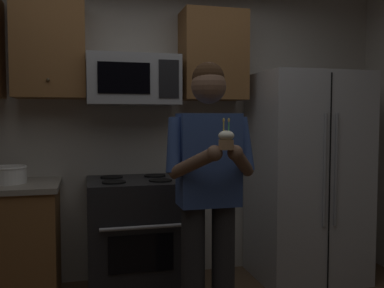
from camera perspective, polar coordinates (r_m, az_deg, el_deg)
name	(u,v)px	position (r m, az deg, el deg)	size (l,w,h in m)	color
wall_back	(147,131)	(3.79, -6.14, 1.81)	(4.40, 0.10, 2.60)	beige
oven_range	(136,236)	(3.51, -7.60, -12.20)	(0.76, 0.70, 0.93)	black
microwave	(133,80)	(3.52, -7.99, 8.51)	(0.74, 0.41, 0.40)	#9EA0A5
refrigerator	(306,176)	(3.85, 15.22, -4.24)	(0.90, 0.75, 1.80)	#B7BABF
cabinet_row_upper	(59,50)	(3.58, -17.51, 12.01)	(2.78, 0.36, 0.76)	brown
bowl_large_white	(8,174)	(3.47, -23.68, -3.79)	(0.28, 0.28, 0.13)	white
person	(209,184)	(2.66, 2.31, -5.47)	(0.60, 0.48, 1.76)	#262628
cupcake	(226,140)	(2.32, 4.65, 0.59)	(0.09, 0.09, 0.17)	#A87F56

